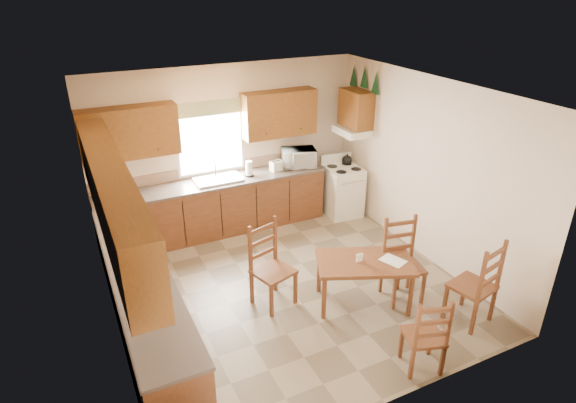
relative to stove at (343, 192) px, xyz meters
name	(u,v)px	position (x,y,z in m)	size (l,w,h in m)	color
floor	(288,286)	(-1.88, -1.61, -0.43)	(4.50, 4.50, 0.00)	#81725A
ceiling	(288,93)	(-1.88, -1.61, 2.27)	(4.50, 4.50, 0.00)	olive
wall_left	(102,237)	(-4.13, -1.61, 0.92)	(4.50, 4.50, 0.00)	beige
wall_right	(426,170)	(0.37, -1.61, 0.92)	(4.50, 4.50, 0.00)	beige
wall_back	(228,147)	(-1.88, 0.64, 0.92)	(4.50, 4.50, 0.00)	beige
wall_front	(398,294)	(-1.88, -3.86, 0.92)	(4.50, 4.50, 0.00)	beige
lower_cab_back	(216,208)	(-2.25, 0.34, 0.01)	(3.75, 0.60, 0.88)	brown
lower_cab_left	(144,305)	(-3.83, -1.76, 0.01)	(0.60, 3.60, 0.88)	brown
counter_back	(214,182)	(-2.25, 0.34, 0.47)	(3.75, 0.63, 0.04)	brown
counter_left	(138,272)	(-3.83, -1.76, 0.47)	(0.63, 3.60, 0.04)	brown
backsplash	(208,170)	(-2.25, 0.63, 0.58)	(3.75, 0.01, 0.18)	#8F7057
upper_cab_back_left	(129,133)	(-3.43, 0.48, 1.42)	(1.41, 0.33, 0.75)	brown
upper_cab_back_right	(279,114)	(-1.02, 0.48, 1.42)	(1.25, 0.33, 0.75)	brown
upper_cab_left	(113,197)	(-3.96, -1.76, 1.42)	(0.33, 3.60, 0.75)	brown
upper_cab_stove	(356,109)	(0.20, 0.04, 1.47)	(0.33, 0.62, 0.62)	brown
range_hood	(352,131)	(0.15, 0.04, 1.09)	(0.44, 0.62, 0.12)	white
window_frame	(210,139)	(-2.18, 0.61, 1.12)	(1.13, 0.02, 1.18)	white
window_pane	(210,139)	(-2.18, 0.61, 1.12)	(1.05, 0.01, 1.10)	white
window_valance	(209,108)	(-2.18, 0.58, 1.62)	(1.19, 0.01, 0.24)	#456933
sink_basin	(218,179)	(-2.18, 0.34, 0.51)	(0.75, 0.45, 0.04)	silver
pine_decal_a	(376,83)	(0.33, -0.28, 1.95)	(0.22, 0.22, 0.36)	#154220
pine_decal_b	(365,77)	(0.33, 0.04, 1.99)	(0.22, 0.22, 0.36)	#154220
pine_decal_c	(354,76)	(0.33, 0.36, 1.95)	(0.22, 0.22, 0.36)	#154220
stove	(343,192)	(0.00, 0.00, 0.00)	(0.58, 0.60, 0.87)	white
coffeemaker	(113,190)	(-3.79, 0.31, 0.64)	(0.18, 0.22, 0.31)	white
paper_towel	(249,169)	(-1.65, 0.31, 0.62)	(0.11, 0.11, 0.26)	white
toaster	(276,166)	(-1.15, 0.33, 0.57)	(0.21, 0.13, 0.17)	white
microwave	(299,158)	(-0.72, 0.34, 0.64)	(0.52, 0.38, 0.31)	white
dining_table	(363,282)	(-1.16, -2.37, -0.11)	(1.21, 0.69, 0.65)	brown
chair_near_left	(424,331)	(-1.23, -3.60, 0.05)	(0.40, 0.38, 0.96)	brown
chair_near_right	(473,281)	(-0.17, -3.22, 0.14)	(0.48, 0.46, 1.14)	brown
chair_far_left	(273,267)	(-2.21, -1.86, 0.13)	(0.47, 0.45, 1.13)	brown
chair_far_right	(404,262)	(-0.64, -2.50, 0.13)	(0.47, 0.45, 1.12)	brown
table_paper	(393,260)	(-0.84, -2.52, 0.22)	(0.23, 0.30, 0.00)	white
table_card	(360,258)	(-1.23, -2.35, 0.27)	(0.09, 0.02, 0.11)	white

